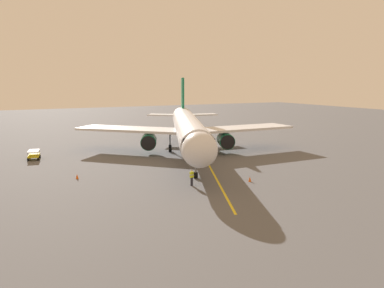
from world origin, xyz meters
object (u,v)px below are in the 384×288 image
object	(u,v)px
baggage_cart_near_nose	(34,155)
safety_cone_nose_left	(77,176)
airplane	(188,128)
safety_cone_nose_right	(250,179)
ground_crew_marshaller	(192,177)
ground_crew_wing_walker	(204,142)

from	to	relation	value
baggage_cart_near_nose	safety_cone_nose_left	bearing A→B (deg)	104.36
airplane	safety_cone_nose_left	bearing A→B (deg)	22.10
safety_cone_nose_left	safety_cone_nose_right	size ratio (longest dim) A/B	1.00
baggage_cart_near_nose	safety_cone_nose_right	bearing A→B (deg)	130.69
safety_cone_nose_left	safety_cone_nose_right	xyz separation A→B (m)	(-16.62, 9.71, 0.00)
ground_crew_marshaller	ground_crew_wing_walker	size ratio (longest dim) A/B	1.00
airplane	safety_cone_nose_right	world-z (taller)	airplane
airplane	ground_crew_marshaller	size ratio (longest dim) A/B	22.51
ground_crew_marshaller	baggage_cart_near_nose	world-z (taller)	ground_crew_marshaller
ground_crew_wing_walker	safety_cone_nose_right	distance (m)	22.32
baggage_cart_near_nose	ground_crew_marshaller	bearing A→B (deg)	121.95
safety_cone_nose_right	airplane	bearing A→B (deg)	-92.27
safety_cone_nose_left	ground_crew_wing_walker	bearing A→B (deg)	-152.50
baggage_cart_near_nose	safety_cone_nose_left	size ratio (longest dim) A/B	5.10
ground_crew_marshaller	safety_cone_nose_right	size ratio (longest dim) A/B	3.11
airplane	safety_cone_nose_right	distance (m)	17.15
airplane	ground_crew_marshaller	bearing A→B (deg)	65.29
safety_cone_nose_left	safety_cone_nose_right	world-z (taller)	same
baggage_cart_near_nose	safety_cone_nose_right	size ratio (longest dim) A/B	5.10
airplane	baggage_cart_near_nose	xyz separation A→B (m)	(20.79, -6.68, -3.35)
ground_crew_marshaller	safety_cone_nose_left	xyz separation A→B (m)	(10.22, -8.32, -0.61)
baggage_cart_near_nose	safety_cone_nose_right	xyz separation A→B (m)	(-20.12, 23.40, -0.38)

